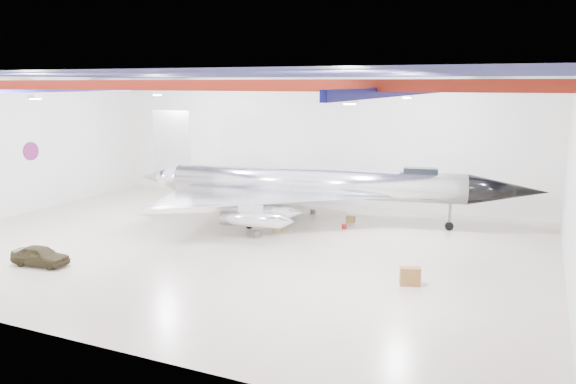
% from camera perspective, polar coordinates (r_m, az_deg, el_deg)
% --- Properties ---
extents(floor, '(40.00, 40.00, 0.00)m').
position_cam_1_polar(floor, '(37.52, -5.82, -5.30)').
color(floor, '#C2B19A').
rests_on(floor, ground).
extents(wall_back, '(40.00, 0.00, 40.00)m').
position_cam_1_polar(wall_back, '(49.80, 2.76, 5.24)').
color(wall_back, silver).
rests_on(wall_back, floor).
extents(wall_left, '(0.00, 30.00, 30.00)m').
position_cam_1_polar(wall_left, '(49.49, -26.48, 4.06)').
color(wall_left, silver).
rests_on(wall_left, floor).
extents(ceiling, '(40.00, 40.00, 0.00)m').
position_cam_1_polar(ceiling, '(36.02, -6.16, 11.74)').
color(ceiling, '#0A0F38').
rests_on(ceiling, wall_back).
extents(ceiling_structure, '(39.50, 29.50, 1.08)m').
position_cam_1_polar(ceiling_structure, '(36.02, -6.14, 10.67)').
color(ceiling_structure, maroon).
rests_on(ceiling_structure, ceiling).
extents(wall_roundel, '(0.10, 1.50, 1.50)m').
position_cam_1_polar(wall_roundel, '(50.78, -24.65, 3.79)').
color(wall_roundel, '#B21414').
rests_on(wall_roundel, wall_left).
extents(jet_aircraft, '(30.56, 20.69, 8.40)m').
position_cam_1_polar(jet_aircraft, '(42.38, 2.71, 0.47)').
color(jet_aircraft, silver).
rests_on(jet_aircraft, floor).
extents(jeep, '(3.61, 1.80, 1.18)m').
position_cam_1_polar(jeep, '(36.04, -23.86, -5.92)').
color(jeep, '#38301C').
rests_on(jeep, floor).
extents(desk, '(1.18, 0.85, 0.98)m').
position_cam_1_polar(desk, '(30.57, 12.30, -8.37)').
color(desk, brown).
rests_on(desk, floor).
extents(toolbox_red, '(0.41, 0.33, 0.27)m').
position_cam_1_polar(toolbox_red, '(43.62, -1.34, -2.74)').
color(toolbox_red, maroon).
rests_on(toolbox_red, floor).
extents(engine_drum, '(0.66, 0.66, 0.50)m').
position_cam_1_polar(engine_drum, '(38.88, -3.18, -4.29)').
color(engine_drum, '#59595B').
rests_on(engine_drum, floor).
extents(parts_bin, '(0.74, 0.63, 0.47)m').
position_cam_1_polar(parts_bin, '(43.28, 6.37, -2.78)').
color(parts_bin, olive).
rests_on(parts_bin, floor).
extents(tool_chest, '(0.48, 0.48, 0.34)m').
position_cam_1_polar(tool_chest, '(41.41, 5.72, -3.49)').
color(tool_chest, maroon).
rests_on(tool_chest, floor).
extents(oil_barrel, '(0.66, 0.57, 0.41)m').
position_cam_1_polar(oil_barrel, '(40.21, -1.03, -3.83)').
color(oil_barrel, olive).
rests_on(oil_barrel, floor).
extents(spares_box, '(0.46, 0.46, 0.39)m').
position_cam_1_polar(spares_box, '(45.78, 2.56, -2.01)').
color(spares_box, '#59595B').
rests_on(spares_box, floor).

